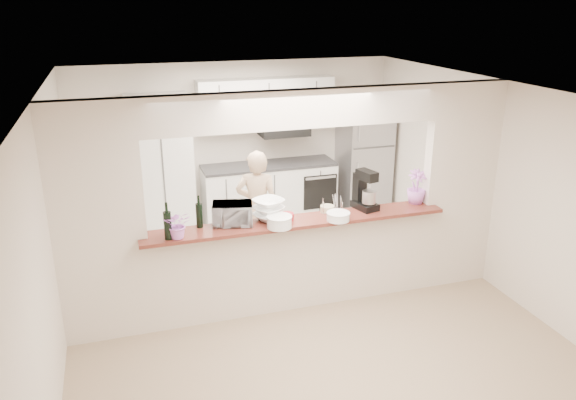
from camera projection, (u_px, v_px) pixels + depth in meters
name	position (u px, v px, depth m)	size (l,w,h in m)	color
floor	(296.00, 305.00, 6.54)	(6.00, 6.00, 0.00)	tan
tile_overlay	(261.00, 252.00, 7.93)	(5.00, 2.90, 0.01)	beige
partition	(296.00, 185.00, 6.04)	(5.00, 0.15, 2.50)	beige
bar_counter	(296.00, 261.00, 6.34)	(3.40, 0.38, 1.09)	beige
kitchen_cabinets	(229.00, 165.00, 8.60)	(3.15, 0.62, 2.25)	silver
refrigerator	(364.00, 162.00, 9.21)	(0.75, 0.70, 1.70)	#9C9CA1
flower_left	(178.00, 224.00, 5.62)	(0.26, 0.23, 0.29)	pink
wine_bottle_a	(199.00, 215.00, 5.89)	(0.07, 0.07, 0.35)	black
wine_bottle_b	(168.00, 225.00, 5.59)	(0.08, 0.08, 0.39)	black
toaster_oven	(232.00, 214.00, 5.98)	(0.42, 0.29, 0.23)	#A6A6AB
serving_bowls	(268.00, 210.00, 6.09)	(0.32, 0.32, 0.23)	white
plate_stack_a	(279.00, 222.00, 5.91)	(0.27, 0.27, 0.12)	white
plate_stack_b	(338.00, 216.00, 6.10)	(0.26, 0.26, 0.09)	white
red_bowl	(287.00, 217.00, 6.12)	(0.16, 0.16, 0.07)	maroon
tan_bowl	(327.00, 209.00, 6.34)	(0.16, 0.16, 0.07)	tan
utensil_caddy	(333.00, 205.00, 6.31)	(0.26, 0.20, 0.22)	silver
stand_mixer	(365.00, 191.00, 6.40)	(0.26, 0.35, 0.46)	black
flower_right	(416.00, 187.00, 6.58)	(0.23, 0.23, 0.40)	#C96CC4
person	(257.00, 208.00, 7.38)	(0.56, 0.37, 1.55)	tan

